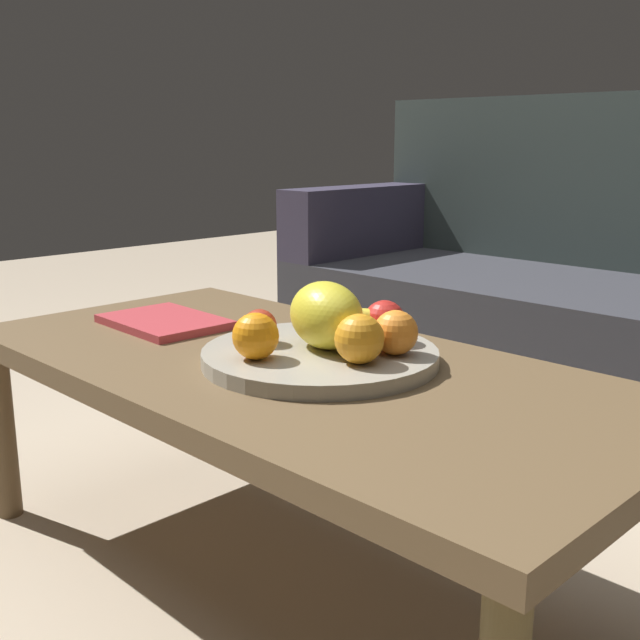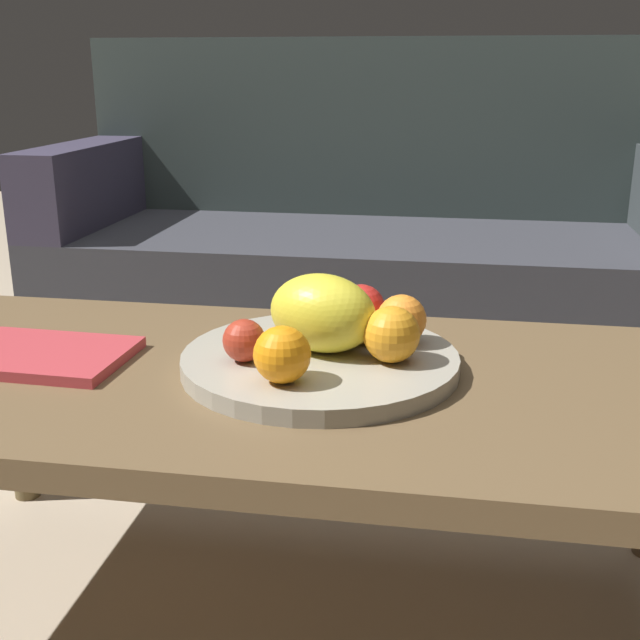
{
  "view_description": "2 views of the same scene",
  "coord_description": "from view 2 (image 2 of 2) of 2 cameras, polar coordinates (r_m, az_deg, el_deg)",
  "views": [
    {
      "loc": [
        0.93,
        -0.86,
        0.78
      ],
      "look_at": [
        0.04,
        0.02,
        0.48
      ],
      "focal_mm": 43.47,
      "sensor_mm": 36.0,
      "label": 1
    },
    {
      "loc": [
        0.23,
        -1.03,
        0.82
      ],
      "look_at": [
        0.04,
        0.02,
        0.48
      ],
      "focal_mm": 44.8,
      "sensor_mm": 36.0,
      "label": 2
    }
  ],
  "objects": [
    {
      "name": "ground_plane",
      "position": [
        1.34,
        -2.2,
        -20.15
      ],
      "size": [
        8.0,
        8.0,
        0.0
      ],
      "primitive_type": "plane",
      "color": "tan"
    },
    {
      "name": "banana_bunch",
      "position": [
        1.19,
        1.35,
        -0.18
      ],
      "size": [
        0.17,
        0.17,
        0.06
      ],
      "color": "yellow",
      "rests_on": "fruit_bowl"
    },
    {
      "name": "apple_left",
      "position": [
        1.11,
        -5.44,
        -1.47
      ],
      "size": [
        0.06,
        0.06,
        0.06
      ],
      "primitive_type": "sphere",
      "color": "#A9321F",
      "rests_on": "fruit_bowl"
    },
    {
      "name": "orange_front",
      "position": [
        1.1,
        5.14,
        -1.03
      ],
      "size": [
        0.08,
        0.08,
        0.08
      ],
      "primitive_type": "sphere",
      "color": "orange",
      "rests_on": "fruit_bowl"
    },
    {
      "name": "melon_large_front",
      "position": [
        1.14,
        0.18,
        0.5
      ],
      "size": [
        0.19,
        0.16,
        0.11
      ],
      "primitive_type": "ellipsoid",
      "rotation": [
        0.0,
        0.0,
        -0.36
      ],
      "color": "yellow",
      "rests_on": "fruit_bowl"
    },
    {
      "name": "orange_right",
      "position": [
        1.03,
        -2.72,
        -2.49
      ],
      "size": [
        0.08,
        0.08,
        0.08
      ],
      "primitive_type": "sphere",
      "color": "orange",
      "rests_on": "fruit_bowl"
    },
    {
      "name": "coffee_table",
      "position": [
        1.15,
        -2.41,
        -5.77
      ],
      "size": [
        1.26,
        0.61,
        0.4
      ],
      "color": "brown",
      "rests_on": "ground_plane"
    },
    {
      "name": "couch",
      "position": [
        2.24,
        3.49,
        4.35
      ],
      "size": [
        1.7,
        0.7,
        0.9
      ],
      "color": "#33343B",
      "rests_on": "ground_plane"
    },
    {
      "name": "orange_left",
      "position": [
        1.18,
        5.84,
        0.04
      ],
      "size": [
        0.07,
        0.07,
        0.07
      ],
      "primitive_type": "sphere",
      "color": "orange",
      "rests_on": "fruit_bowl"
    },
    {
      "name": "apple_front",
      "position": [
        1.23,
        2.97,
        0.86
      ],
      "size": [
        0.07,
        0.07,
        0.07
      ],
      "primitive_type": "sphere",
      "color": "red",
      "rests_on": "fruit_bowl"
    },
    {
      "name": "fruit_bowl",
      "position": [
        1.15,
        -0.0,
        -2.97
      ],
      "size": [
        0.4,
        0.4,
        0.03
      ],
      "primitive_type": "cylinder",
      "color": "#A29C8C",
      "rests_on": "coffee_table"
    },
    {
      "name": "magazine",
      "position": [
        1.25,
        -19.2,
        -2.4
      ],
      "size": [
        0.26,
        0.19,
        0.02
      ],
      "primitive_type": "cube",
      "rotation": [
        0.0,
        0.0,
        -0.03
      ],
      "color": "#BA3940",
      "rests_on": "coffee_table"
    }
  ]
}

